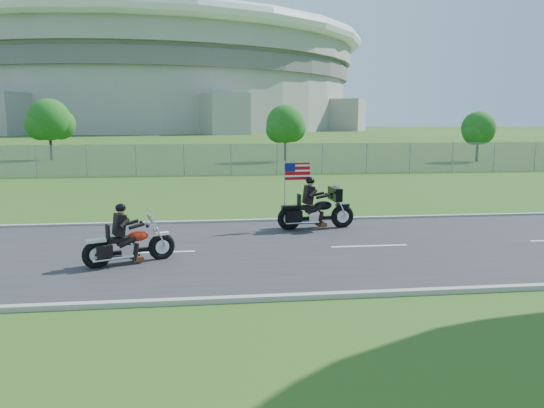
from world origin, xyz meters
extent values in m
plane|color=#244716|center=(0.00, 0.00, 0.00)|extent=(420.00, 420.00, 0.00)
cube|color=#28282B|center=(0.00, 0.00, 0.02)|extent=(120.00, 8.00, 0.04)
cube|color=#9E9B93|center=(0.00, 4.05, 0.05)|extent=(120.00, 0.18, 0.12)
cube|color=#9E9B93|center=(0.00, -4.05, 0.05)|extent=(120.00, 0.18, 0.12)
cube|color=gray|center=(-5.00, 20.00, 1.00)|extent=(60.00, 0.03, 2.00)
cylinder|color=#A3A099|center=(-20.00, 170.00, 10.00)|extent=(130.00, 130.00, 20.00)
cylinder|color=#605E5B|center=(-20.00, 170.00, 17.00)|extent=(132.00, 132.00, 4.00)
cylinder|color=#A3A099|center=(-20.00, 170.00, 23.00)|extent=(134.00, 134.00, 6.00)
torus|color=white|center=(-20.00, 170.00, 27.00)|extent=(140.40, 140.40, 4.40)
cylinder|color=#382316|center=(6.00, 30.00, 1.26)|extent=(0.22, 0.22, 2.52)
sphere|color=#1A5316|center=(6.00, 30.00, 3.15)|extent=(3.20, 3.20, 3.20)
sphere|color=#1A5316|center=(6.64, 30.48, 2.79)|extent=(2.40, 2.40, 2.40)
sphere|color=#1A5316|center=(5.44, 29.60, 2.70)|extent=(2.24, 2.24, 2.24)
cylinder|color=#382316|center=(-14.00, 34.00, 1.40)|extent=(0.22, 0.22, 2.80)
sphere|color=#1A5316|center=(-14.00, 34.00, 3.50)|extent=(3.60, 3.60, 3.60)
sphere|color=#1A5316|center=(-13.28, 34.54, 3.10)|extent=(2.70, 2.70, 2.70)
sphere|color=#1A5316|center=(-14.63, 33.55, 3.00)|extent=(2.52, 2.52, 2.52)
cylinder|color=#382316|center=(22.00, 28.00, 1.12)|extent=(0.22, 0.22, 2.24)
sphere|color=#1A5316|center=(22.00, 28.00, 2.80)|extent=(2.80, 2.80, 2.80)
sphere|color=#1A5316|center=(22.56, 28.42, 2.48)|extent=(2.10, 2.10, 2.10)
sphere|color=#1A5316|center=(21.51, 27.65, 2.40)|extent=(1.96, 1.96, 1.96)
torus|color=black|center=(-1.72, -0.68, 0.37)|extent=(0.72, 0.44, 0.71)
torus|color=black|center=(-3.22, -1.32, 0.37)|extent=(0.72, 0.44, 0.71)
ellipsoid|color=red|center=(-2.28, -0.92, 0.71)|extent=(0.61, 0.49, 0.27)
cube|color=black|center=(-2.73, -1.11, 0.67)|extent=(0.60, 0.47, 0.11)
cube|color=black|center=(-2.69, -1.10, 1.04)|extent=(0.36, 0.44, 0.53)
sphere|color=black|center=(-2.64, -1.08, 1.46)|extent=(0.34, 0.34, 0.26)
cube|color=silver|center=(-1.93, -0.76, 1.17)|extent=(0.21, 0.42, 0.38)
torus|color=black|center=(3.90, 2.71, 0.40)|extent=(0.80, 0.26, 0.79)
torus|color=black|center=(2.10, 2.55, 0.40)|extent=(0.80, 0.26, 0.79)
ellipsoid|color=black|center=(3.23, 2.65, 0.79)|extent=(0.63, 0.39, 0.30)
cube|color=black|center=(2.68, 2.60, 0.74)|extent=(0.61, 0.37, 0.13)
cube|color=black|center=(2.73, 2.60, 1.16)|extent=(0.29, 0.45, 0.59)
sphere|color=black|center=(2.79, 2.61, 1.62)|extent=(0.31, 0.31, 0.29)
cube|color=black|center=(3.64, 2.68, 1.16)|extent=(0.31, 0.87, 0.43)
cube|color=#B70C11|center=(2.40, 2.79, 1.91)|extent=(0.85, 0.10, 0.56)
camera|label=1|loc=(-0.51, -14.18, 3.62)|focal=35.00mm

